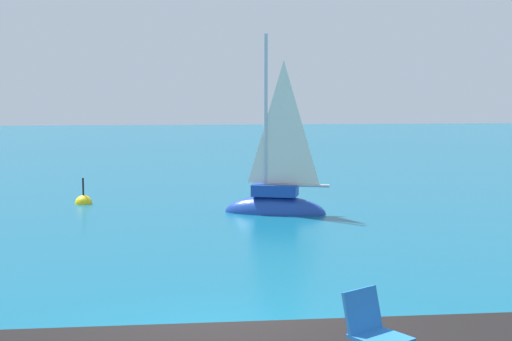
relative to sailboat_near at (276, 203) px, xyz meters
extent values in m
ellipsoid|color=#193D99|center=(-0.02, 0.01, -0.32)|extent=(3.25, 1.98, 1.06)
cube|color=#193D99|center=(-0.02, 0.01, 0.38)|extent=(1.51, 1.13, 0.35)
cylinder|color=#B7B7BC|center=(-0.29, 0.10, 2.62)|extent=(0.12, 0.12, 4.81)
cylinder|color=#B2B2B7|center=(0.62, -0.21, 0.55)|extent=(1.85, 0.70, 0.09)
pyramid|color=silver|center=(0.22, -0.07, 2.42)|extent=(1.48, 0.55, 3.65)
cube|color=blue|center=(-1.10, -13.45, 0.70)|extent=(0.68, 0.69, 0.04)
cube|color=blue|center=(-1.23, -13.22, 0.92)|extent=(0.49, 0.37, 0.45)
sphere|color=yellow|center=(-5.97, 2.65, -0.32)|extent=(0.56, 0.56, 0.56)
cylinder|color=black|center=(-5.97, 2.65, 0.23)|extent=(0.06, 0.06, 0.60)
camera|label=1|loc=(-3.24, -19.89, 3.13)|focal=47.50mm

